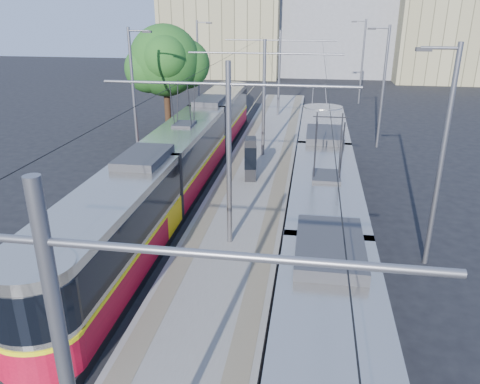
# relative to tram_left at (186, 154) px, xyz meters

# --- Properties ---
(platform) EXTENTS (4.00, 50.00, 0.30)m
(platform) POSITION_rel_tram_left_xyz_m (3.60, 2.16, -1.56)
(platform) COLOR gray
(platform) RESTS_ON ground
(tactile_strip_left) EXTENTS (0.70, 50.00, 0.01)m
(tactile_strip_left) POSITION_rel_tram_left_xyz_m (2.15, 2.16, -1.40)
(tactile_strip_left) COLOR gray
(tactile_strip_left) RESTS_ON platform
(tactile_strip_right) EXTENTS (0.70, 50.00, 0.01)m
(tactile_strip_right) POSITION_rel_tram_left_xyz_m (5.05, 2.16, -1.40)
(tactile_strip_right) COLOR gray
(tactile_strip_right) RESTS_ON platform
(rails) EXTENTS (8.71, 70.00, 0.03)m
(rails) POSITION_rel_tram_left_xyz_m (3.60, 2.16, -1.69)
(rails) COLOR gray
(rails) RESTS_ON ground
(tram_left) EXTENTS (2.43, 30.74, 5.50)m
(tram_left) POSITION_rel_tram_left_xyz_m (0.00, 0.00, 0.00)
(tram_left) COLOR black
(tram_left) RESTS_ON ground
(tram_right) EXTENTS (2.43, 28.00, 5.50)m
(tram_right) POSITION_rel_tram_left_xyz_m (7.20, -7.06, 0.15)
(tram_right) COLOR black
(tram_right) RESTS_ON ground
(catenary) EXTENTS (9.20, 70.00, 7.00)m
(catenary) POSITION_rel_tram_left_xyz_m (3.60, -0.69, 2.82)
(catenary) COLOR slate
(catenary) RESTS_ON platform
(street_lamps) EXTENTS (15.18, 38.22, 8.00)m
(street_lamps) POSITION_rel_tram_left_xyz_m (3.60, 6.16, 2.48)
(street_lamps) COLOR slate
(street_lamps) RESTS_ON ground
(shelter) EXTENTS (0.78, 1.12, 2.29)m
(shelter) POSITION_rel_tram_left_xyz_m (3.42, 0.53, -0.21)
(shelter) COLOR black
(shelter) RESTS_ON platform
(tree) EXTENTS (5.51, 5.10, 8.01)m
(tree) POSITION_rel_tram_left_xyz_m (-3.64, 9.93, 3.71)
(tree) COLOR #382314
(tree) RESTS_ON ground
(building_left) EXTENTS (16.32, 12.24, 12.10)m
(building_left) POSITION_rel_tram_left_xyz_m (-6.40, 45.16, 4.35)
(building_left) COLOR tan
(building_left) RESTS_ON ground
(building_centre) EXTENTS (18.36, 14.28, 15.68)m
(building_centre) POSITION_rel_tram_left_xyz_m (9.60, 49.16, 6.14)
(building_centre) COLOR gray
(building_centre) RESTS_ON ground
(building_right) EXTENTS (14.28, 10.20, 12.13)m
(building_right) POSITION_rel_tram_left_xyz_m (23.60, 43.16, 4.37)
(building_right) COLOR tan
(building_right) RESTS_ON ground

